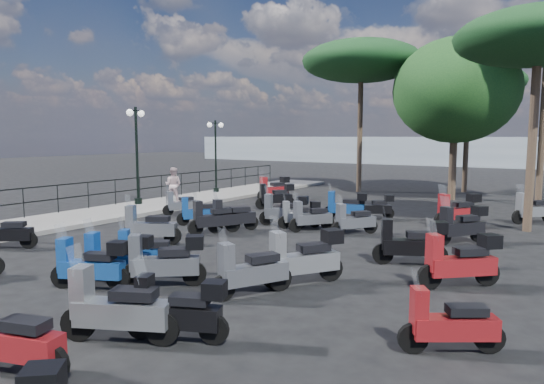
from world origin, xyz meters
The scene contains 40 objects.
ground centered at (0.00, 0.00, 0.00)m, with size 120.00×120.00×0.00m, color black.
sidewalk centered at (-6.50, 3.00, 0.07)m, with size 3.00×30.00×0.15m, color slate.
railing centered at (-7.80, 2.80, 0.90)m, with size 0.04×26.04×1.10m.
lamp_post_1 centered at (-7.15, 4.18, 2.55)m, with size 0.60×1.19×4.20m.
lamp_post_2 centered at (-7.23, 9.63, 2.30)m, with size 0.33×1.11×3.78m.
pedestrian_far centered at (-6.22, 5.40, 0.94)m, with size 0.76×0.60×1.57m, color #BEA0A4.
scooter_2 centered at (-4.13, -3.30, 0.45)m, with size 1.37×1.08×1.31m.
scooter_3 centered at (-2.09, 2.37, 0.44)m, with size 1.12×1.25×1.26m.
scooter_4 centered at (-4.12, 3.63, 0.42)m, with size 0.84×1.41×1.22m.
scooter_5 centered at (-3.44, 9.43, 0.55)m, with size 0.94×1.75×1.47m.
scooter_7 centered at (0.92, -4.29, 0.51)m, with size 1.57×0.92×1.34m.
scooter_8 centered at (-1.21, -0.74, 0.50)m, with size 1.63×1.03×1.44m.
scooter_9 centered at (1.22, 3.79, 0.45)m, with size 1.18×1.13×1.18m.
scooter_10 centered at (0.62, 3.77, 0.53)m, with size 1.72×0.81×1.41m.
scooter_11 centered at (-1.83, 7.05, 0.52)m, with size 1.26×1.43×1.39m.
scooter_12 centered at (3.44, -5.72, 0.52)m, with size 1.73×0.99×1.48m.
scooter_13 centered at (2.05, -3.35, 0.53)m, with size 1.48×1.25×1.41m.
scooter_14 centered at (0.95, -2.86, 0.45)m, with size 1.37×1.04×1.29m.
scooter_15 centered at (-0.61, 1.42, 0.48)m, with size 1.03×1.56×1.39m.
scooter_16 centered at (1.79, 3.50, 0.45)m, with size 1.06×1.36×1.29m.
scooter_17 centered at (1.83, 6.20, 0.50)m, with size 1.64×0.73×1.34m.
scooter_18 centered at (3.06, -7.13, 0.47)m, with size 1.67×0.72×1.35m.
scooter_19 centered at (4.19, -5.19, 0.49)m, with size 1.53×0.84×1.29m.
scooter_20 centered at (3.88, -2.87, 0.49)m, with size 0.98×1.61×1.40m.
scooter_21 centered at (5.82, 1.11, 0.54)m, with size 1.66×1.00×1.43m.
scooter_22 centered at (2.70, 6.86, 0.46)m, with size 1.36×0.94×1.21m.
scooter_23 centered at (5.66, 6.95, 0.56)m, with size 1.28×1.57×1.48m.
scooter_25 centered at (7.73, -3.37, 0.43)m, with size 1.35×0.94×1.23m.
scooter_26 centered at (4.40, -1.65, 0.56)m, with size 1.22×1.64×1.49m.
scooter_27 centered at (7.20, -0.09, 0.54)m, with size 1.45×1.36×1.45m.
scooter_28 centered at (6.34, 4.26, 0.53)m, with size 1.18×1.53×1.41m.
scooter_29 centered at (7.79, 9.05, 0.49)m, with size 1.31×1.37×1.42m.
scooter_30 centered at (0.93, -3.63, 0.51)m, with size 1.57×0.92×1.34m.
scooter_31 centered at (-0.32, 2.03, 0.48)m, with size 1.03×1.56×1.39m.
scooter_32 centered at (3.22, 3.70, 0.45)m, with size 1.06×1.36×1.29m.
broadleaf_tree centered at (3.84, 14.23, 5.26)m, with size 5.91×5.91×7.79m.
pine_0 centered at (3.69, 17.98, 5.98)m, with size 5.80×5.80×7.01m.
pine_2 centered at (-1.36, 15.04, 7.14)m, with size 6.50×6.50×8.30m.
pine_3 centered at (7.77, 7.36, 6.17)m, with size 5.16×5.16×7.10m.
distant_hills centered at (0.00, 45.00, 1.50)m, with size 70.00×8.00×3.00m, color gray.
Camera 1 is at (9.21, -10.35, 3.11)m, focal length 32.00 mm.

